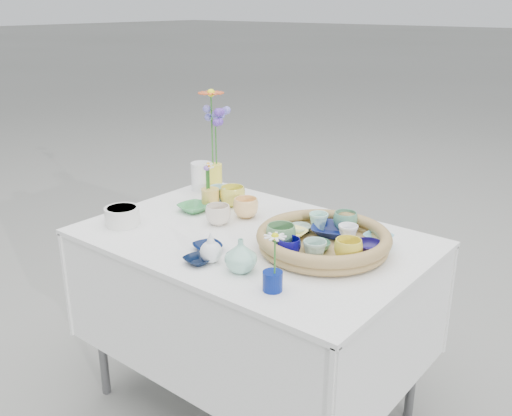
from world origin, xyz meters
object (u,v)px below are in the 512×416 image
Objects in this scene: wicker_tray at (323,241)px; tall_vase_yellow at (214,178)px; display_table at (253,403)px; bud_vase_seafoam at (241,255)px.

wicker_tray is 3.52× the size of tall_vase_yellow.
display_table is 11.33× the size of bud_vase_seafoam.
display_table is at bearing -32.23° from tall_vase_yellow.
display_table is 9.35× the size of tall_vase_yellow.
display_table is at bearing -169.88° from wicker_tray.
tall_vase_yellow is at bearing 161.96° from wicker_tray.
bud_vase_seafoam is at bearing -58.27° from display_table.
tall_vase_yellow reaches higher than display_table.
bud_vase_seafoam reaches higher than display_table.
tall_vase_yellow is at bearing 138.64° from bud_vase_seafoam.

